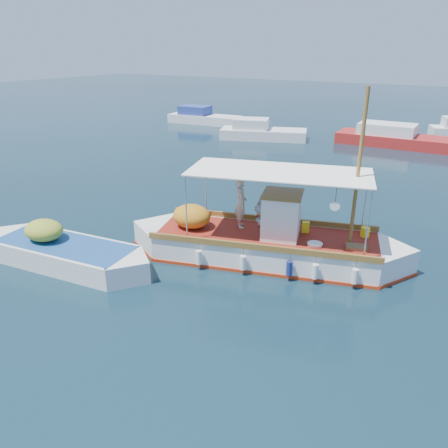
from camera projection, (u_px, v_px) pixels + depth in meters
The scene contains 6 objects.
ground at pixel (237, 261), 15.37m from camera, with size 160.00×160.00×0.00m, color black.
fishing_caique at pixel (264, 244), 15.42m from camera, with size 9.72×4.65×6.16m.
dinghy at pixel (64, 254), 15.11m from camera, with size 6.87×2.48×1.68m.
bg_boat_nw at pixel (261, 133), 35.13m from camera, with size 7.19×4.51×1.80m.
bg_boat_n at pixel (402, 140), 32.56m from camera, with size 10.14×2.85×1.80m.
bg_boat_far_w at pixel (203, 118), 42.21m from camera, with size 7.20×2.92×1.80m.
Camera 1 is at (6.59, -12.04, 7.06)m, focal length 35.00 mm.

